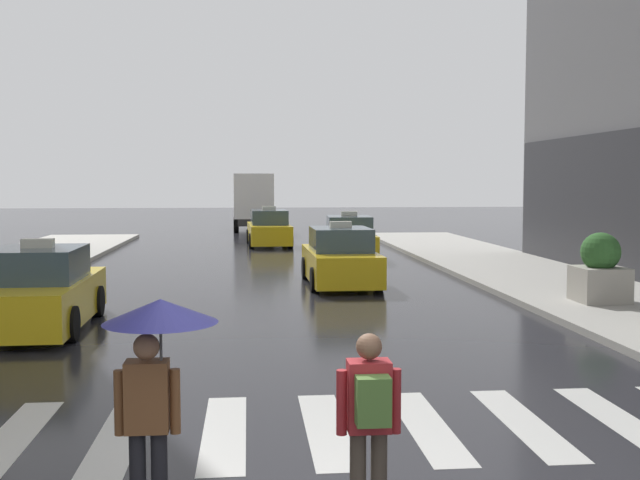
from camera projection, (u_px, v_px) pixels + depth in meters
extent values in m
cube|color=silver|center=(12.00, 438.00, 8.70)|extent=(0.50, 2.80, 0.01)
cube|color=silver|center=(120.00, 434.00, 8.81)|extent=(0.50, 2.80, 0.01)
cube|color=silver|center=(224.00, 431.00, 8.92)|extent=(0.50, 2.80, 0.01)
cube|color=silver|center=(327.00, 428.00, 9.04)|extent=(0.50, 2.80, 0.01)
cube|color=silver|center=(426.00, 425.00, 9.15)|extent=(0.50, 2.80, 0.01)
cube|color=silver|center=(523.00, 422.00, 9.26)|extent=(0.50, 2.80, 0.01)
cube|color=silver|center=(618.00, 419.00, 9.38)|extent=(0.50, 2.80, 0.01)
cube|color=yellow|center=(41.00, 301.00, 15.12)|extent=(1.87, 4.53, 0.84)
cube|color=#384C5B|center=(38.00, 264.00, 14.96)|extent=(1.63, 2.13, 0.64)
cube|color=silver|center=(38.00, 243.00, 14.93)|extent=(0.60, 0.25, 0.18)
cylinder|color=black|center=(16.00, 302.00, 16.38)|extent=(0.23, 0.66, 0.66)
cylinder|color=black|center=(97.00, 301.00, 16.56)|extent=(0.23, 0.66, 0.66)
cylinder|color=black|center=(71.00, 324.00, 13.89)|extent=(0.23, 0.66, 0.66)
cube|color=#F2EAB2|center=(37.00, 284.00, 17.29)|extent=(0.20, 0.04, 0.14)
cube|color=#F2EAB2|center=(94.00, 283.00, 17.43)|extent=(0.20, 0.04, 0.14)
cube|color=yellow|center=(340.00, 265.00, 21.60)|extent=(1.85, 4.52, 0.84)
cube|color=#384C5B|center=(341.00, 239.00, 21.44)|extent=(1.62, 2.12, 0.64)
cube|color=silver|center=(341.00, 225.00, 21.41)|extent=(0.60, 0.25, 0.18)
cylinder|color=black|center=(306.00, 268.00, 22.87)|extent=(0.23, 0.66, 0.66)
cylinder|color=black|center=(362.00, 267.00, 23.05)|extent=(0.23, 0.66, 0.66)
cylinder|color=black|center=(315.00, 280.00, 20.19)|extent=(0.23, 0.66, 0.66)
cylinder|color=black|center=(379.00, 279.00, 20.37)|extent=(0.23, 0.66, 0.66)
cube|color=#F2EAB2|center=(310.00, 256.00, 23.78)|extent=(0.20, 0.04, 0.14)
cube|color=#F2EAB2|center=(350.00, 256.00, 23.91)|extent=(0.20, 0.04, 0.14)
cube|color=yellow|center=(349.00, 244.00, 28.81)|extent=(2.03, 4.59, 0.84)
cube|color=#384C5B|center=(349.00, 225.00, 28.66)|extent=(1.71, 2.18, 0.64)
cube|color=silver|center=(349.00, 214.00, 28.62)|extent=(0.61, 0.27, 0.18)
cylinder|color=black|center=(324.00, 247.00, 30.14)|extent=(0.25, 0.67, 0.66)
cylinder|color=black|center=(368.00, 247.00, 30.21)|extent=(0.25, 0.67, 0.66)
cylinder|color=black|center=(328.00, 254.00, 27.45)|extent=(0.25, 0.67, 0.66)
cylinder|color=black|center=(375.00, 253.00, 27.52)|extent=(0.25, 0.67, 0.66)
cube|color=#F2EAB2|center=(329.00, 239.00, 31.04)|extent=(0.20, 0.05, 0.14)
cube|color=#F2EAB2|center=(360.00, 238.00, 31.10)|extent=(0.20, 0.05, 0.14)
cube|color=yellow|center=(269.00, 233.00, 34.79)|extent=(1.96, 4.56, 0.84)
cube|color=#384C5B|center=(269.00, 217.00, 34.63)|extent=(1.68, 2.16, 0.64)
cube|color=silver|center=(269.00, 208.00, 34.60)|extent=(0.61, 0.26, 0.18)
cylinder|color=black|center=(249.00, 236.00, 36.03)|extent=(0.24, 0.67, 0.66)
cylinder|color=black|center=(285.00, 236.00, 36.25)|extent=(0.24, 0.67, 0.66)
cylinder|color=black|center=(251.00, 241.00, 33.36)|extent=(0.24, 0.67, 0.66)
cylinder|color=black|center=(290.00, 240.00, 33.58)|extent=(0.24, 0.67, 0.66)
cube|color=#F2EAB2|center=(253.00, 229.00, 36.95)|extent=(0.20, 0.05, 0.14)
cube|color=#F2EAB2|center=(279.00, 229.00, 37.11)|extent=(0.20, 0.05, 0.14)
cube|color=#2D2D2D|center=(253.00, 220.00, 45.24)|extent=(1.86, 6.61, 0.40)
cube|color=silver|center=(252.00, 198.00, 48.41)|extent=(2.11, 1.82, 2.10)
cube|color=#384C5B|center=(252.00, 192.00, 49.30)|extent=(1.89, 0.06, 0.95)
cube|color=silver|center=(253.00, 196.00, 44.23)|extent=(2.24, 4.82, 2.50)
cylinder|color=black|center=(237.00, 221.00, 48.22)|extent=(0.29, 0.90, 0.90)
cylinder|color=black|center=(268.00, 220.00, 48.43)|extent=(0.29, 0.90, 0.90)
cylinder|color=black|center=(236.00, 225.00, 43.72)|extent=(0.29, 0.90, 0.90)
cylinder|color=black|center=(271.00, 224.00, 43.93)|extent=(0.29, 0.90, 0.90)
cylinder|color=black|center=(138.00, 479.00, 6.45)|extent=(0.14, 0.14, 0.82)
cylinder|color=black|center=(160.00, 478.00, 6.47)|extent=(0.14, 0.14, 0.82)
cube|color=brown|center=(147.00, 396.00, 6.40)|extent=(0.36, 0.24, 0.60)
sphere|color=#9E7051|center=(146.00, 347.00, 6.37)|extent=(0.22, 0.22, 0.22)
cylinder|color=brown|center=(119.00, 403.00, 6.39)|extent=(0.09, 0.09, 0.55)
cylinder|color=brown|center=(175.00, 401.00, 6.43)|extent=(0.09, 0.09, 0.55)
cylinder|color=#4C4C4C|center=(161.00, 361.00, 6.39)|extent=(0.02, 0.02, 1.00)
cone|color=navy|center=(160.00, 311.00, 6.36)|extent=(0.96, 0.96, 0.20)
cylinder|color=#473D33|center=(358.00, 478.00, 6.46)|extent=(0.14, 0.14, 0.82)
cylinder|color=#473D33|center=(379.00, 478.00, 6.47)|extent=(0.14, 0.14, 0.82)
cube|color=maroon|center=(369.00, 396.00, 6.41)|extent=(0.36, 0.24, 0.60)
sphere|color=brown|center=(369.00, 347.00, 6.38)|extent=(0.22, 0.22, 0.22)
cylinder|color=maroon|center=(342.00, 402.00, 6.39)|extent=(0.09, 0.09, 0.55)
cylinder|color=maroon|center=(396.00, 401.00, 6.44)|extent=(0.09, 0.09, 0.55)
cube|color=#4C7233|center=(373.00, 401.00, 6.19)|extent=(0.28, 0.18, 0.40)
cube|color=#A8A399|center=(600.00, 284.00, 17.61)|extent=(1.10, 1.10, 0.80)
sphere|color=#33662D|center=(601.00, 252.00, 17.56)|extent=(0.90, 0.90, 0.90)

